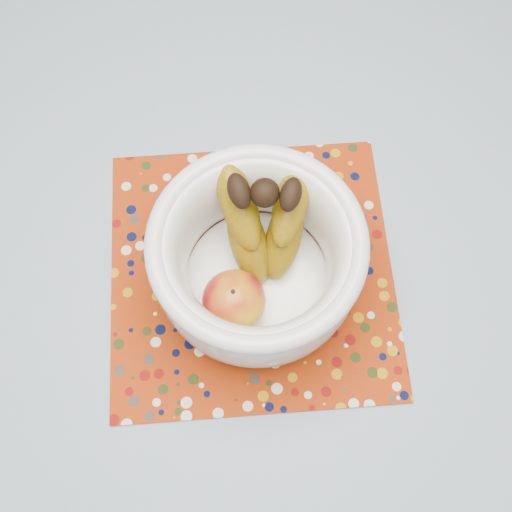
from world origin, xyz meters
name	(u,v)px	position (x,y,z in m)	size (l,w,h in m)	color
table	(226,240)	(0.00, 0.00, 0.67)	(1.20, 1.20, 0.75)	brown
tablecloth	(223,217)	(0.00, 0.00, 0.76)	(1.32, 1.32, 0.01)	#6185A1
placemat	(252,271)	(0.02, -0.09, 0.76)	(0.37, 0.37, 0.00)	maroon
fruit_bowl	(261,252)	(0.03, -0.10, 0.85)	(0.25, 0.25, 0.18)	silver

